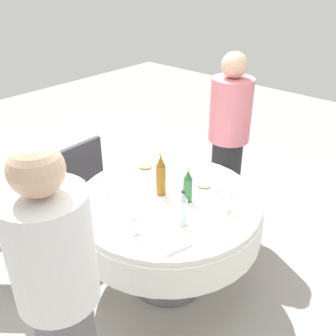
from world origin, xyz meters
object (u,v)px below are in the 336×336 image
bottle_amber_near (161,176)px  wine_glass_rear (105,178)px  plate_inner (145,168)px  bottle_green_right (188,186)px  plate_front (204,186)px  wine_glass_north (228,195)px  person_right (62,307)px  wine_glass_far (135,220)px  bottle_clear_left (183,209)px  dining_table (168,217)px  chair_mid (5,223)px  person_near (228,141)px  chair_far (76,178)px  plate_west (133,210)px

bottle_amber_near → wine_glass_rear: size_ratio=2.18×
plate_inner → bottle_green_right: bearing=-13.9°
bottle_amber_near → plate_front: bearing=55.9°
bottle_green_right → wine_glass_rear: 0.58m
wine_glass_north → person_right: size_ratio=0.09×
wine_glass_far → bottle_clear_left: bearing=58.4°
dining_table → wine_glass_north: size_ratio=8.33×
bottle_green_right → wine_glass_far: size_ratio=1.87×
bottle_clear_left → chair_mid: bearing=-152.5°
bottle_clear_left → person_near: person_near is taller
bottle_amber_near → person_right: person_right is taller
wine_glass_north → plate_front: size_ratio=0.66×
wine_glass_north → person_near: bearing=123.1°
bottle_green_right → person_near: size_ratio=0.16×
plate_inner → chair_mid: chair_mid is taller
bottle_green_right → bottle_amber_near: (-0.19, -0.05, 0.03)m
bottle_amber_near → plate_front: (0.17, 0.26, -0.13)m
plate_inner → chair_mid: bearing=-116.7°
bottle_green_right → chair_far: size_ratio=0.28×
bottle_amber_near → plate_west: bearing=-89.5°
person_near → wine_glass_north: bearing=-64.8°
plate_inner → bottle_amber_near: bearing=-28.6°
wine_glass_north → bottle_green_right: bearing=-161.7°
bottle_clear_left → plate_front: bottle_clear_left is taller
wine_glass_far → wine_glass_rear: bearing=158.3°
person_near → chair_mid: bearing=-122.3°
dining_table → bottle_amber_near: size_ratio=4.12×
bottle_amber_near → plate_inner: bottle_amber_near is taller
person_near → chair_mid: 1.84m
dining_table → bottle_green_right: bottle_green_right is taller
bottle_green_right → person_right: size_ratio=0.15×
bottle_clear_left → wine_glass_rear: bottle_clear_left is taller
bottle_amber_near → wine_glass_rear: (-0.31, -0.22, -0.04)m
bottle_amber_near → plate_front: bottle_amber_near is taller
bottle_green_right → plate_west: size_ratio=0.99×
wine_glass_north → chair_far: wine_glass_north is taller
dining_table → chair_far: bearing=-178.5°
chair_far → person_near: bearing=-45.0°
wine_glass_rear → plate_front: 0.69m
wine_glass_rear → person_right: person_right is taller
wine_glass_far → plate_inner: size_ratio=0.53×
bottle_amber_near → chair_far: bottle_amber_near is taller
bottle_clear_left → dining_table: bearing=148.4°
person_near → chair_mid: (-0.75, -1.66, -0.29)m
dining_table → chair_mid: (-0.88, -0.75, -0.07)m
wine_glass_rear → person_near: (0.26, 1.13, -0.03)m
bottle_clear_left → bottle_green_right: bearing=122.1°
bottle_amber_near → chair_far: bearing=-177.7°
bottle_clear_left → person_near: size_ratio=0.15×
plate_front → chair_far: 1.18m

